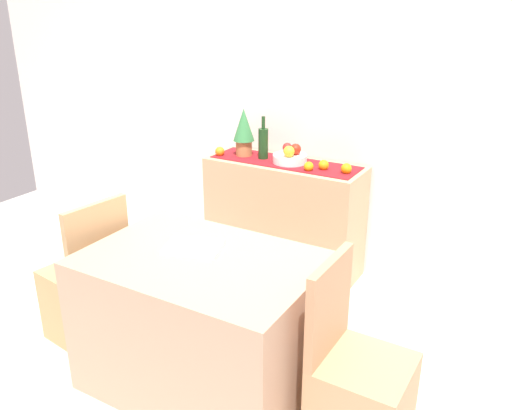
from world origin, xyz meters
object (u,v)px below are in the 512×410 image
Objects in this scene: sideboard_console at (284,217)px; fruit_bowl at (290,159)px; dining_table at (203,322)px; open_book at (193,247)px; chair_by_corner at (358,396)px; potted_plant at (244,130)px; wine_bottle at (263,143)px; chair_near_window at (89,297)px.

fruit_bowl is (0.04, 0.00, 0.45)m from sideboard_console.
fruit_bowl is at bearing 98.64° from dining_table.
dining_table is 4.12× the size of open_book.
sideboard_console is 4.73× the size of fruit_bowl.
open_book is 0.31× the size of chair_by_corner.
open_book is at bearing -69.17° from potted_plant.
open_book is at bearing -75.69° from wine_bottle.
wine_bottle is at bearing 85.76° from open_book.
potted_plant is 2.12m from chair_by_corner.
chair_near_window is at bearing -113.37° from sideboard_console.
fruit_bowl is at bearing 0.00° from wine_bottle.
chair_near_window is at bearing -100.41° from potted_plant.
chair_near_window is at bearing -179.85° from dining_table.
wine_bottle is 0.35× the size of chair_near_window.
chair_near_window is (-0.75, -0.06, -0.48)m from open_book.
chair_by_corner is (0.84, 0.00, -0.10)m from dining_table.
sideboard_console is at bearing 66.63° from chair_near_window.
sideboard_console is at bearing 128.45° from chair_by_corner.
chair_near_window is (-0.59, -1.37, -0.15)m from sideboard_console.
open_book is (0.50, -1.31, -0.28)m from potted_plant.
sideboard_console is at bearing 100.24° from dining_table.
chair_by_corner is at bearing -43.80° from potted_plant.
wine_bottle is at bearing 107.21° from dining_table.
potted_plant reaches higher than dining_table.
fruit_bowl is at bearing 0.00° from sideboard_console.
dining_table is 0.85m from chair_near_window.
potted_plant is at bearing 180.00° from sideboard_console.
potted_plant reaches higher than sideboard_console.
sideboard_console is at bearing 78.29° from open_book.
fruit_bowl is 0.23m from wine_bottle.
dining_table is at bearing -66.76° from potted_plant.
dining_table is 0.85m from chair_by_corner.
sideboard_console is 0.99× the size of dining_table.
sideboard_console is 1.39m from dining_table.
chair_by_corner is at bearing -22.33° from open_book.
open_book is (-0.09, 0.06, 0.38)m from dining_table.
wine_bottle reaches higher than dining_table.
dining_table is at bearing -52.87° from open_book.
sideboard_console is 3.65× the size of wine_bottle.
wine_bottle is at bearing 132.71° from chair_by_corner.
sideboard_console is 1.27× the size of chair_near_window.
chair_by_corner reaches higher than open_book.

